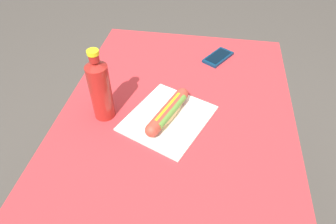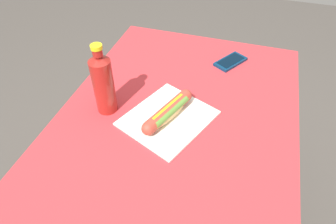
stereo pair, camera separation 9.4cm
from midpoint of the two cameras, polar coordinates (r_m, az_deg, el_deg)
name	(u,v)px [view 2 (the right image)]	position (r m, az deg, el deg)	size (l,w,h in m)	color
dining_table	(170,159)	(1.02, 3.09, -9.10)	(1.21, 0.77, 0.73)	brown
paper_wrapper	(168,118)	(0.96, 2.80, -1.30)	(0.27, 0.23, 0.01)	silver
hot_dog	(168,112)	(0.94, 2.91, -0.05)	(0.22, 0.11, 0.05)	#E5BC75
cell_phone	(231,61)	(1.24, 14.15, 9.35)	(0.15, 0.13, 0.01)	#0A2D4C
soda_bottle	(103,83)	(0.93, -9.62, 5.40)	(0.07, 0.07, 0.24)	maroon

